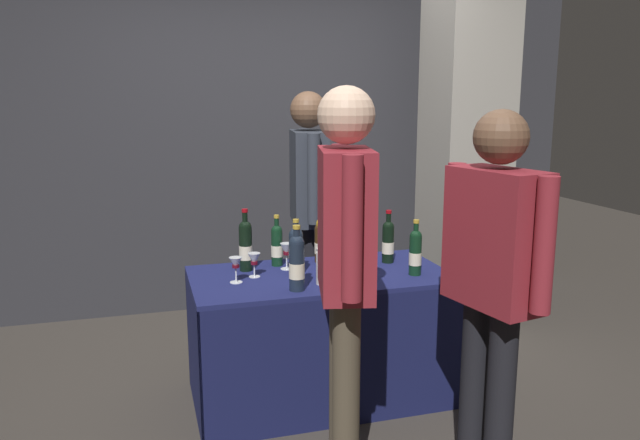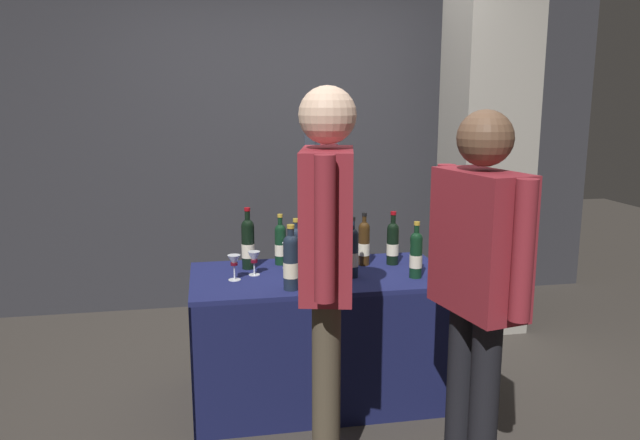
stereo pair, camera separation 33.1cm
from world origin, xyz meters
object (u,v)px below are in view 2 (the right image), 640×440
object	(u,v)px
concrete_pillar	(489,99)
tasting_table	(320,312)
vendor_presenter	(320,194)
flower_vase	(320,262)
display_bottle_0	(291,261)
wine_glass_near_vendor	(254,259)
wine_glass_near_taster	(289,250)
featured_wine_bottle	(364,243)
wine_glass_mid	(234,262)
taster_foreground_right	(327,251)

from	to	relation	value
concrete_pillar	tasting_table	world-z (taller)	concrete_pillar
vendor_presenter	tasting_table	bearing A→B (deg)	-1.94
tasting_table	flower_vase	world-z (taller)	flower_vase
vendor_presenter	display_bottle_0	bearing A→B (deg)	-9.74
wine_glass_near_vendor	wine_glass_near_taster	world-z (taller)	wine_glass_near_taster
flower_vase	vendor_presenter	bearing A→B (deg)	79.33
featured_wine_bottle	wine_glass_near_vendor	size ratio (longest dim) A/B	2.31
tasting_table	wine_glass_mid	world-z (taller)	wine_glass_mid
featured_wine_bottle	display_bottle_0	world-z (taller)	display_bottle_0
taster_foreground_right	concrete_pillar	bearing A→B (deg)	-28.63
featured_wine_bottle	wine_glass_near_vendor	world-z (taller)	featured_wine_bottle
wine_glass_near_vendor	wine_glass_mid	size ratio (longest dim) A/B	0.97
wine_glass_mid	vendor_presenter	size ratio (longest dim) A/B	0.08
taster_foreground_right	wine_glass_mid	bearing A→B (deg)	40.06
concrete_pillar	wine_glass_near_vendor	size ratio (longest dim) A/B	25.17
vendor_presenter	taster_foreground_right	distance (m)	1.52
concrete_pillar	vendor_presenter	bearing A→B (deg)	-172.46
concrete_pillar	display_bottle_0	distance (m)	2.11
wine_glass_mid	taster_foreground_right	bearing A→B (deg)	-63.13
display_bottle_0	vendor_presenter	xyz separation A→B (m)	(0.34, 1.01, 0.17)
wine_glass_mid	flower_vase	distance (m)	0.46
vendor_presenter	taster_foreground_right	world-z (taller)	taster_foreground_right
tasting_table	wine_glass_near_vendor	distance (m)	0.48
concrete_pillar	wine_glass_near_taster	bearing A→B (deg)	-153.10
featured_wine_bottle	taster_foreground_right	distance (m)	0.98
wine_glass_mid	wine_glass_near_vendor	bearing A→B (deg)	34.22
featured_wine_bottle	flower_vase	distance (m)	0.45
flower_vase	vendor_presenter	size ratio (longest dim) A/B	0.23
tasting_table	wine_glass_mid	distance (m)	0.57
display_bottle_0	wine_glass_near_vendor	bearing A→B (deg)	119.16
display_bottle_0	wine_glass_mid	bearing A→B (deg)	141.70
tasting_table	display_bottle_0	xyz separation A→B (m)	(-0.19, -0.25, 0.37)
concrete_pillar	taster_foreground_right	distance (m)	2.31
concrete_pillar	flower_vase	xyz separation A→B (m)	(-1.41, -1.10, -0.82)
wine_glass_near_vendor	tasting_table	bearing A→B (deg)	-6.32
concrete_pillar	display_bottle_0	bearing A→B (deg)	-143.36
display_bottle_0	flower_vase	xyz separation A→B (m)	(0.16, 0.07, -0.03)
tasting_table	flower_vase	xyz separation A→B (m)	(-0.03, -0.19, 0.34)
tasting_table	vendor_presenter	distance (m)	0.94
featured_wine_bottle	wine_glass_mid	bearing A→B (deg)	-167.15
flower_vase	concrete_pillar	bearing A→B (deg)	38.03
concrete_pillar	wine_glass_near_vendor	xyz separation A→B (m)	(-1.73, -0.88, -0.84)
concrete_pillar	vendor_presenter	size ratio (longest dim) A/B	1.94
featured_wine_bottle	wine_glass_near_taster	xyz separation A→B (m)	(-0.44, 0.01, -0.02)
display_bottle_0	wine_glass_near_taster	size ratio (longest dim) A/B	2.24
wine_glass_near_taster	taster_foreground_right	size ratio (longest dim) A/B	0.09
concrete_pillar	vendor_presenter	distance (m)	1.39
wine_glass_near_taster	wine_glass_near_vendor	bearing A→B (deg)	-153.34
wine_glass_near_vendor	wine_glass_mid	bearing A→B (deg)	-145.78
concrete_pillar	wine_glass_near_vendor	bearing A→B (deg)	-153.13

